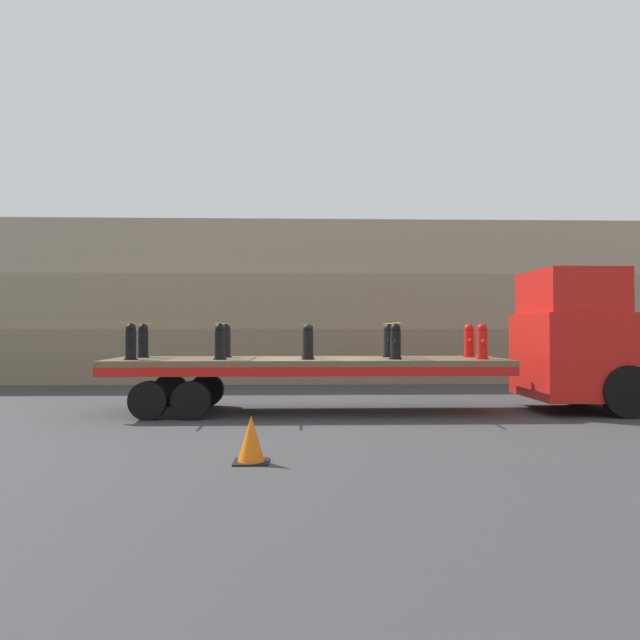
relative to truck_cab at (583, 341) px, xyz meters
The scene contains 18 objects.
ground_plane 6.66m from the truck_cab, behind, with size 120.00×120.00×0.00m, color #38383A.
rock_cliff 10.85m from the truck_cab, 126.82° to the left, with size 60.00×3.30×5.76m.
truck_cab is the anchor object (origin of this frame).
flatbed_trailer 7.08m from the truck_cab, behind, with size 9.01×2.56×1.24m.
fire_hydrant_black_near_0 10.38m from the truck_cab, behind, with size 0.29×0.47×0.80m.
fire_hydrant_black_far_0 10.38m from the truck_cab, behind, with size 0.29×0.47×0.80m.
fire_hydrant_black_near_1 8.43m from the truck_cab, behind, with size 0.29×0.47×0.80m.
fire_hydrant_black_far_1 8.43m from the truck_cab, behind, with size 0.29×0.47×0.80m.
fire_hydrant_black_near_2 6.48m from the truck_cab, behind, with size 0.29×0.47×0.80m.
fire_hydrant_black_far_2 6.48m from the truck_cab, behind, with size 0.29×0.47×0.80m.
fire_hydrant_black_near_3 4.54m from the truck_cab, behind, with size 0.29×0.47×0.80m.
fire_hydrant_black_far_3 4.54m from the truck_cab, behind, with size 0.29×0.47×0.80m.
fire_hydrant_red_near_4 2.61m from the truck_cab, 168.04° to the right, with size 0.29×0.47×0.80m.
fire_hydrant_red_far_4 2.61m from the truck_cab, 168.04° to the left, with size 0.29×0.47×0.80m.
cargo_strap_rear 10.38m from the truck_cab, behind, with size 0.05×2.66×0.01m.
cargo_strap_middle 8.42m from the truck_cab, behind, with size 0.05×2.66×0.01m.
cargo_strap_front 4.53m from the truck_cab, behind, with size 0.05×2.66×0.01m.
traffic_cone 9.22m from the truck_cab, 143.55° to the right, with size 0.50×0.50×0.68m.
Camera 1 is at (-0.20, -14.39, 1.92)m, focal length 35.00 mm.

